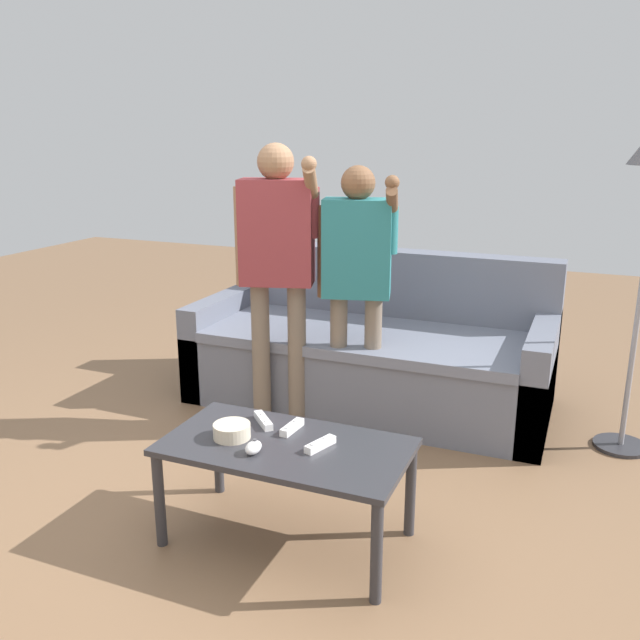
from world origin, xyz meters
TOP-DOWN VIEW (x-y plane):
  - ground_plane at (0.00, 0.00)m, footprint 12.00×12.00m
  - couch at (0.15, 1.32)m, footprint 2.14×0.96m
  - coffee_table at (0.30, -0.26)m, footprint 0.98×0.52m
  - snack_bowl at (0.08, -0.29)m, footprint 0.15×0.15m
  - game_remote_nunchuk at (0.22, -0.38)m, footprint 0.06×0.09m
  - player_center at (0.19, 0.90)m, footprint 0.46×0.28m
  - player_left at (-0.23, 0.78)m, footprint 0.50×0.31m
  - game_remote_wand_near at (0.14, -0.13)m, footprint 0.14×0.14m
  - game_remote_wand_far at (0.28, -0.14)m, footprint 0.05×0.15m
  - game_remote_wand_spare at (0.44, -0.24)m, footprint 0.08×0.15m

SIDE VIEW (x-z plane):
  - ground_plane at x=0.00m, z-range 0.00..0.00m
  - couch at x=0.15m, z-range -0.15..0.75m
  - coffee_table at x=0.30m, z-range 0.16..0.59m
  - game_remote_wand_near at x=0.14m, z-range 0.43..0.46m
  - game_remote_wand_spare at x=0.44m, z-range 0.43..0.46m
  - game_remote_wand_far at x=0.28m, z-range 0.43..0.46m
  - game_remote_nunchuk at x=0.22m, z-range 0.43..0.48m
  - snack_bowl at x=0.08m, z-range 0.43..0.49m
  - player_center at x=0.19m, z-range 0.19..1.65m
  - player_left at x=-0.23m, z-range 0.20..1.77m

